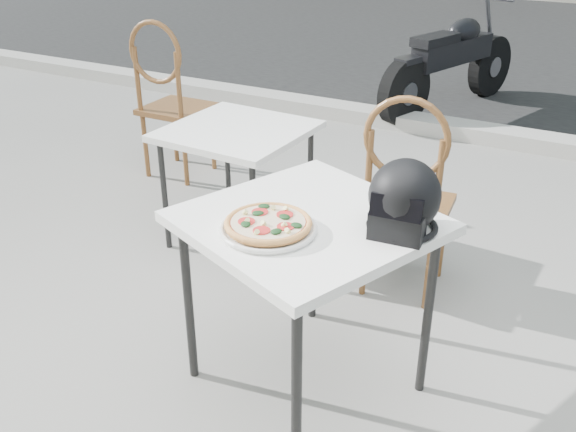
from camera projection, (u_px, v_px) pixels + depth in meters
The scene contains 11 objects.
ground at pixel (361, 361), 2.74m from camera, with size 80.00×80.00×0.00m, color gray.
street_asphalt at pixel (570, 48), 8.24m from camera, with size 30.00×8.00×0.00m, color black.
curb at pixel (507, 137), 5.07m from camera, with size 30.00×0.25×0.12m, color #A9A69E.
cafe_table_main at pixel (307, 234), 2.32m from camera, with size 1.03×1.03×0.75m.
plate at pixel (268, 229), 2.19m from camera, with size 0.36×0.36×0.02m.
pizza at pixel (268, 223), 2.18m from camera, with size 0.38×0.38×0.04m.
helmet at pixel (404, 200), 2.16m from camera, with size 0.27×0.28×0.25m.
cafe_chair_main at pixel (406, 187), 2.96m from camera, with size 0.43×0.43×1.03m.
cafe_table_side at pixel (237, 139), 3.44m from camera, with size 0.74×0.74×0.67m.
cafe_chair_side at pixel (168, 92), 4.26m from camera, with size 0.42×0.42×1.09m.
motorcycle at pixel (452, 64), 5.74m from camera, with size 0.75×1.86×0.96m.
Camera 1 is at (0.75, -2.06, 1.79)m, focal length 40.00 mm.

